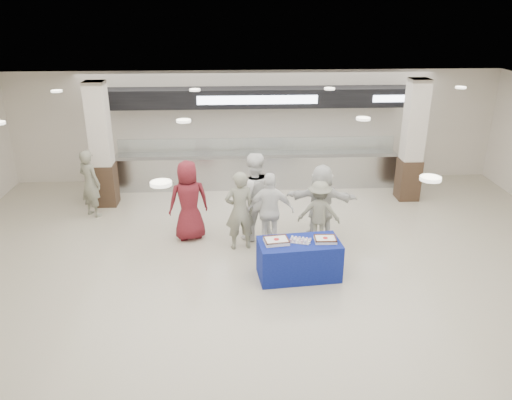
{
  "coord_description": "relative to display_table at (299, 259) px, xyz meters",
  "views": [
    {
      "loc": [
        -0.73,
        -8.16,
        5.04
      ],
      "look_at": [
        -0.22,
        1.6,
        1.09
      ],
      "focal_mm": 35.0,
      "sensor_mm": 36.0,
      "label": 1
    }
  ],
  "objects": [
    {
      "name": "soldier_bg",
      "position": [
        -4.73,
        3.22,
        0.47
      ],
      "size": [
        0.74,
        0.68,
        1.69
      ],
      "primitive_type": "imported",
      "rotation": [
        0.0,
        0.0,
        2.53
      ],
      "color": "slate",
      "rests_on": "ground"
    },
    {
      "name": "chef_short",
      "position": [
        -0.46,
        1.27,
        0.48
      ],
      "size": [
        1.02,
        0.46,
        1.7
      ],
      "primitive_type": "imported",
      "rotation": [
        0.0,
        0.0,
        3.1
      ],
      "color": "white",
      "rests_on": "ground"
    },
    {
      "name": "civilian_maroon",
      "position": [
        -2.22,
        1.81,
        0.53
      ],
      "size": [
        1.01,
        0.79,
        1.81
      ],
      "primitive_type": "imported",
      "rotation": [
        0.0,
        0.0,
        3.41
      ],
      "color": "maroon",
      "rests_on": "ground"
    },
    {
      "name": "cupcake_tray",
      "position": [
        0.02,
        0.02,
        0.4
      ],
      "size": [
        0.42,
        0.36,
        0.06
      ],
      "color": "silver",
      "rests_on": "display_table"
    },
    {
      "name": "column_left",
      "position": [
        -4.54,
        3.93,
        1.15
      ],
      "size": [
        0.55,
        0.55,
        3.2
      ],
      "color": "#332217",
      "rests_on": "ground"
    },
    {
      "name": "sheet_cake_right",
      "position": [
        0.49,
        0.0,
        0.42
      ],
      "size": [
        0.42,
        0.33,
        0.09
      ],
      "color": "white",
      "rests_on": "display_table"
    },
    {
      "name": "soldier_a",
      "position": [
        -1.11,
        1.27,
        0.5
      ],
      "size": [
        0.7,
        0.52,
        1.75
      ],
      "primitive_type": "imported",
      "rotation": [
        0.0,
        0.0,
        3.32
      ],
      "color": "slate",
      "rests_on": "ground"
    },
    {
      "name": "ground",
      "position": [
        -0.54,
        -0.27,
        -0.38
      ],
      "size": [
        14.0,
        14.0,
        0.0
      ],
      "primitive_type": "plane",
      "color": "beige",
      "rests_on": "ground"
    },
    {
      "name": "soldier_b",
      "position": [
        0.63,
        1.47,
        0.34
      ],
      "size": [
        1.0,
        0.68,
        1.43
      ],
      "primitive_type": "imported",
      "rotation": [
        0.0,
        0.0,
        2.97
      ],
      "color": "slate",
      "rests_on": "ground"
    },
    {
      "name": "chef_tall",
      "position": [
        -0.8,
        1.75,
        0.62
      ],
      "size": [
        1.12,
        0.96,
        1.99
      ],
      "primitive_type": "imported",
      "rotation": [
        0.0,
        0.0,
        3.38
      ],
      "color": "white",
      "rests_on": "ground"
    },
    {
      "name": "column_right",
      "position": [
        3.46,
        3.93,
        1.15
      ],
      "size": [
        0.55,
        0.55,
        3.2
      ],
      "color": "#332217",
      "rests_on": "ground"
    },
    {
      "name": "display_table",
      "position": [
        0.0,
        0.0,
        0.0
      ],
      "size": [
        1.62,
        0.93,
        0.75
      ],
      "primitive_type": "cube",
      "rotation": [
        0.0,
        0.0,
        0.1
      ],
      "color": "navy",
      "rests_on": "ground"
    },
    {
      "name": "serving_line",
      "position": [
        -0.54,
        5.13,
        0.78
      ],
      "size": [
        8.7,
        0.85,
        2.8
      ],
      "color": "#B2B4B9",
      "rests_on": "ground"
    },
    {
      "name": "sheet_cake_left",
      "position": [
        -0.44,
        -0.02,
        0.42
      ],
      "size": [
        0.49,
        0.41,
        0.1
      ],
      "color": "white",
      "rests_on": "display_table"
    },
    {
      "name": "civilian_white",
      "position": [
        0.71,
        1.74,
        0.48
      ],
      "size": [
        1.65,
        0.8,
        1.71
      ],
      "primitive_type": "imported",
      "rotation": [
        0.0,
        0.0,
        2.95
      ],
      "color": "silver",
      "rests_on": "ground"
    }
  ]
}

